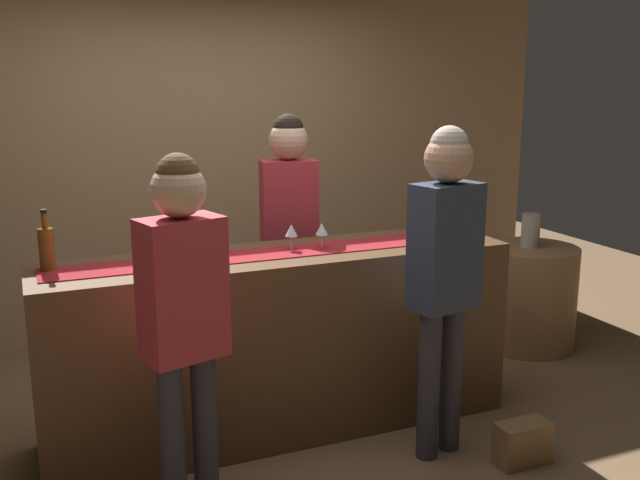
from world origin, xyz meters
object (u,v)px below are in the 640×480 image
(customer_sipping, at_px, (445,258))
(wine_bottle_amber, at_px, (47,248))
(wine_bottle_green, at_px, (442,218))
(customer_browsing, at_px, (183,303))
(wine_glass_far_end, at_px, (215,242))
(wine_glass_mid_counter, at_px, (322,230))
(handbag, at_px, (522,443))
(wine_glass_near_customer, at_px, (291,231))
(round_side_table, at_px, (528,296))
(vase_on_side_table, at_px, (531,230))
(bartender, at_px, (289,220))

(customer_sipping, bearing_deg, wine_bottle_amber, 147.51)
(wine_bottle_green, distance_m, customer_browsing, 1.79)
(wine_glass_far_end, height_order, customer_browsing, customer_browsing)
(wine_glass_mid_counter, bearing_deg, customer_sipping, -54.88)
(wine_bottle_amber, distance_m, wine_glass_mid_counter, 1.40)
(wine_glass_mid_counter, xyz_separation_m, handbag, (0.75, -0.85, -1.00))
(wine_glass_far_end, bearing_deg, wine_bottle_green, 2.48)
(wine_bottle_amber, bearing_deg, customer_browsing, -56.17)
(wine_glass_near_customer, relative_size, round_side_table, 0.19)
(customer_sipping, relative_size, handbag, 6.07)
(vase_on_side_table, bearing_deg, customer_sipping, -142.26)
(wine_glass_near_customer, relative_size, wine_glass_far_end, 1.00)
(customer_sipping, relative_size, customer_browsing, 1.04)
(wine_glass_mid_counter, distance_m, handbag, 1.51)
(round_side_table, height_order, vase_on_side_table, vase_on_side_table)
(bartender, bearing_deg, wine_glass_far_end, 55.33)
(customer_browsing, height_order, handbag, customer_browsing)
(wine_glass_near_customer, bearing_deg, bartender, 70.77)
(wine_glass_near_customer, relative_size, vase_on_side_table, 0.60)
(wine_glass_mid_counter, xyz_separation_m, customer_sipping, (0.41, -0.59, -0.06))
(wine_bottle_green, bearing_deg, bartender, 141.37)
(bartender, bearing_deg, wine_glass_near_customer, 80.87)
(wine_glass_near_customer, height_order, vase_on_side_table, wine_glass_near_customer)
(wine_glass_mid_counter, relative_size, vase_on_side_table, 0.60)
(bartender, distance_m, handbag, 1.86)
(wine_glass_near_customer, bearing_deg, wine_glass_far_end, -168.29)
(wine_glass_near_customer, distance_m, wine_glass_far_end, 0.46)
(handbag, bearing_deg, vase_on_side_table, 51.45)
(wine_bottle_green, distance_m, wine_bottle_amber, 2.16)
(wine_glass_mid_counter, height_order, bartender, bartender)
(wine_bottle_green, xyz_separation_m, wine_bottle_amber, (-2.16, 0.09, 0.00))
(wine_bottle_amber, relative_size, customer_sipping, 0.18)
(wine_glass_mid_counter, distance_m, customer_sipping, 0.72)
(wine_glass_near_customer, bearing_deg, wine_glass_mid_counter, -10.35)
(customer_browsing, bearing_deg, customer_sipping, -12.83)
(wine_glass_far_end, bearing_deg, round_side_table, 13.09)
(vase_on_side_table, height_order, handbag, vase_on_side_table)
(wine_glass_near_customer, bearing_deg, vase_on_side_table, 13.63)
(customer_browsing, bearing_deg, wine_bottle_amber, 108.30)
(wine_glass_far_end, bearing_deg, handbag, -29.92)
(bartender, height_order, round_side_table, bartender)
(customer_sipping, xyz_separation_m, customer_browsing, (-1.32, -0.06, -0.05))
(wine_glass_far_end, distance_m, vase_on_side_table, 2.53)
(wine_glass_near_customer, distance_m, vase_on_side_table, 2.07)
(wine_glass_mid_counter, xyz_separation_m, round_side_table, (1.85, 0.51, -0.74))
(customer_browsing, relative_size, vase_on_side_table, 6.79)
(wine_bottle_amber, bearing_deg, wine_glass_near_customer, -2.77)
(wine_bottle_green, distance_m, handbag, 1.32)
(bartender, height_order, customer_browsing, bartender)
(round_side_table, bearing_deg, bartender, 177.67)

